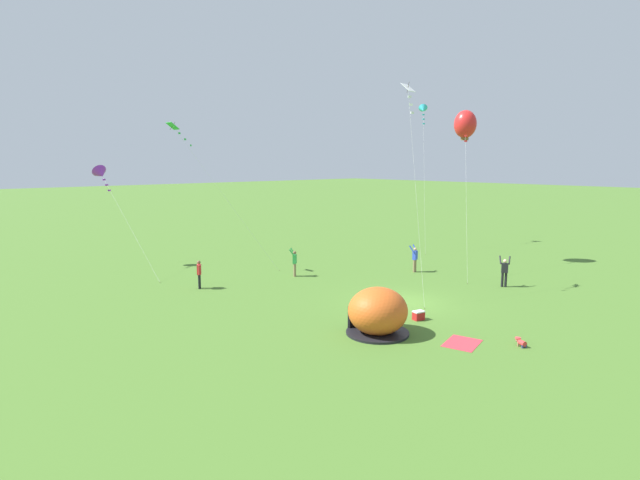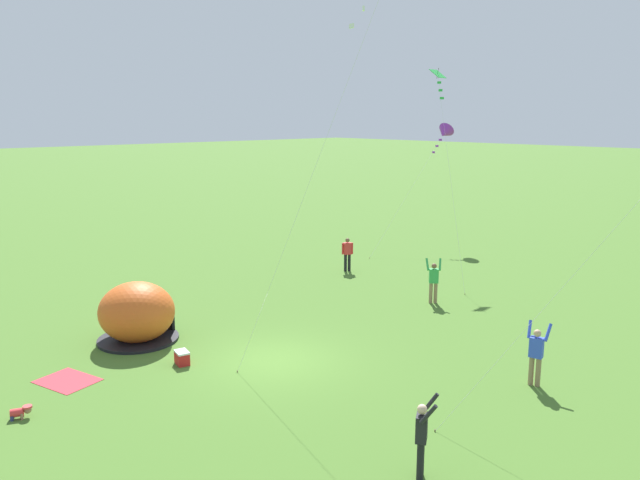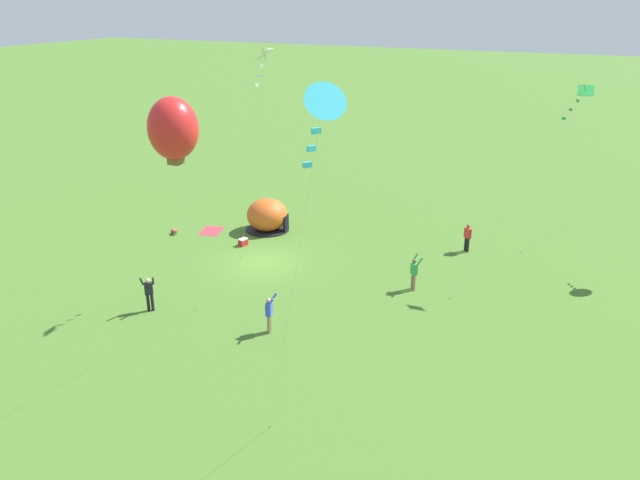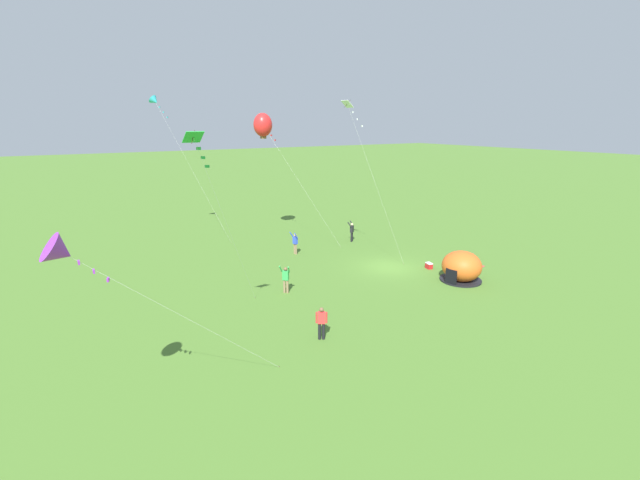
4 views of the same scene
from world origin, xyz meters
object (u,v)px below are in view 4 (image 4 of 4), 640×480
(kite_green, at_px, (198,148))
(person_with_toddler, at_px, (352,231))
(person_arms_raised, at_px, (295,242))
(cooler_box, at_px, (429,266))
(kite_white, at_px, (351,112))
(person_center_field, at_px, (286,278))
(kite_purple, at_px, (60,252))
(kite_cyan, at_px, (155,101))
(kite_red, at_px, (263,125))
(popup_tent, at_px, (462,267))
(person_watching_sky, at_px, (322,322))
(toddler_crawling, at_px, (470,255))

(kite_green, bearing_deg, person_with_toddler, -53.71)
(person_with_toddler, bearing_deg, person_arms_raised, 96.39)
(cooler_box, height_order, kite_white, kite_white)
(cooler_box, xyz_separation_m, person_center_field, (1.39, 11.27, 0.78))
(cooler_box, relative_size, kite_purple, 0.07)
(kite_green, distance_m, kite_cyan, 23.07)
(cooler_box, distance_m, kite_red, 18.56)
(person_arms_raised, height_order, kite_red, kite_red)
(popup_tent, xyz_separation_m, person_arms_raised, (11.42, 6.75, 0.00))
(person_arms_raised, xyz_separation_m, person_watching_sky, (-13.41, 5.79, -0.03))
(person_center_field, bearing_deg, kite_red, -19.63)
(cooler_box, relative_size, kite_cyan, 0.05)
(toddler_crawling, relative_size, kite_white, 0.05)
(person_with_toddler, height_order, kite_cyan, kite_cyan)
(person_watching_sky, distance_m, kite_red, 21.94)
(person_center_field, distance_m, kite_purple, 15.44)
(person_arms_raised, distance_m, kite_red, 10.86)
(popup_tent, distance_m, kite_white, 13.30)
(cooler_box, relative_size, person_center_field, 0.32)
(person_watching_sky, bearing_deg, person_arms_raised, -23.34)
(toddler_crawling, distance_m, person_arms_raised, 14.32)
(toddler_crawling, relative_size, kite_cyan, 0.04)
(person_arms_raised, bearing_deg, kite_cyan, 35.72)
(toddler_crawling, relative_size, kite_red, 0.05)
(person_with_toddler, bearing_deg, popup_tent, -177.67)
(kite_green, relative_size, kite_cyan, 0.80)
(toddler_crawling, xyz_separation_m, person_center_field, (1.09, 16.26, 0.82))
(popup_tent, height_order, kite_cyan, kite_cyan)
(person_arms_raised, distance_m, person_center_field, 8.39)
(cooler_box, xyz_separation_m, person_watching_sky, (-4.96, 12.54, 0.74))
(toddler_crawling, relative_size, kite_purple, 0.07)
(person_center_field, xyz_separation_m, kite_white, (2.90, -6.94, 10.27))
(popup_tent, bearing_deg, person_watching_sky, 99.01)
(person_watching_sky, bearing_deg, popup_tent, -80.99)
(kite_red, bearing_deg, person_with_toddler, -127.92)
(kite_white, height_order, kite_red, kite_white)
(person_arms_raised, distance_m, kite_green, 18.23)
(toddler_crawling, height_order, person_with_toddler, person_with_toddler)
(person_arms_raised, relative_size, kite_cyan, 0.15)
(kite_green, height_order, kite_purple, kite_green)
(toddler_crawling, bearing_deg, person_arms_raised, 55.23)
(popup_tent, height_order, person_watching_sky, popup_tent)
(person_watching_sky, bearing_deg, kite_cyan, 4.68)
(person_watching_sky, distance_m, kite_cyan, 26.82)
(kite_white, bearing_deg, person_arms_raised, 30.20)
(toddler_crawling, bearing_deg, kite_red, 40.56)
(toddler_crawling, distance_m, person_center_field, 16.32)
(kite_white, relative_size, kite_green, 1.18)
(toddler_crawling, bearing_deg, popup_tent, 123.23)
(cooler_box, bearing_deg, person_arms_raised, 38.61)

